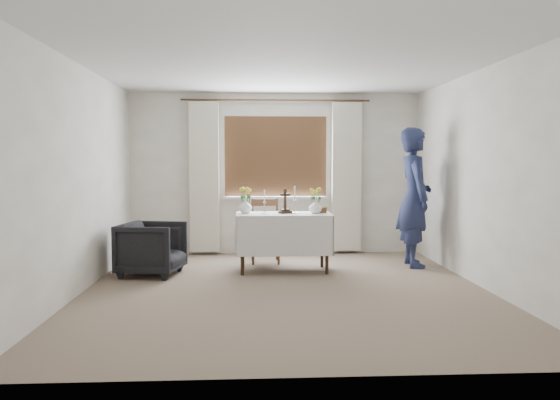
% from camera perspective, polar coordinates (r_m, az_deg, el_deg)
% --- Properties ---
extents(ground, '(5.00, 5.00, 0.00)m').
position_cam_1_polar(ground, '(6.21, 0.60, -9.37)').
color(ground, gray).
rests_on(ground, ground).
extents(altar_table, '(1.24, 0.64, 0.76)m').
position_cam_1_polar(altar_table, '(7.18, 0.38, -4.44)').
color(altar_table, white).
rests_on(altar_table, ground).
extents(wooden_chair, '(0.42, 0.42, 0.91)m').
position_cam_1_polar(wooden_chair, '(7.79, -1.55, -3.24)').
color(wooden_chair, '#4F311B').
rests_on(wooden_chair, ground).
extents(armchair, '(0.87, 0.85, 0.68)m').
position_cam_1_polar(armchair, '(7.12, -13.24, -4.96)').
color(armchair, black).
rests_on(armchair, ground).
extents(person, '(0.47, 0.70, 1.90)m').
position_cam_1_polar(person, '(7.70, 13.86, 0.28)').
color(person, navy).
rests_on(person, ground).
extents(radiator, '(1.10, 0.10, 0.60)m').
position_cam_1_polar(radiator, '(8.53, -0.44, -3.65)').
color(radiator, silver).
rests_on(radiator, ground).
extents(wooden_cross, '(0.18, 0.16, 0.33)m').
position_cam_1_polar(wooden_cross, '(7.14, 0.53, -0.10)').
color(wooden_cross, black).
rests_on(wooden_cross, altar_table).
extents(candlestick_left, '(0.12, 0.12, 0.31)m').
position_cam_1_polar(candlestick_left, '(7.09, -1.62, -0.18)').
color(candlestick_left, silver).
rests_on(candlestick_left, altar_table).
extents(candlestick_right, '(0.11, 0.11, 0.36)m').
position_cam_1_polar(candlestick_right, '(7.15, 1.54, 0.04)').
color(candlestick_right, silver).
rests_on(candlestick_right, altar_table).
extents(flower_vase_left, '(0.22, 0.22, 0.18)m').
position_cam_1_polar(flower_vase_left, '(7.17, -3.64, -0.65)').
color(flower_vase_left, white).
rests_on(flower_vase_left, altar_table).
extents(flower_vase_right, '(0.19, 0.19, 0.17)m').
position_cam_1_polar(flower_vase_right, '(7.16, 3.73, -0.70)').
color(flower_vase_right, white).
rests_on(flower_vase_right, altar_table).
extents(wicker_basket, '(0.21, 0.21, 0.08)m').
position_cam_1_polar(wicker_basket, '(7.28, 4.14, -1.01)').
color(wicker_basket, brown).
rests_on(wicker_basket, altar_table).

